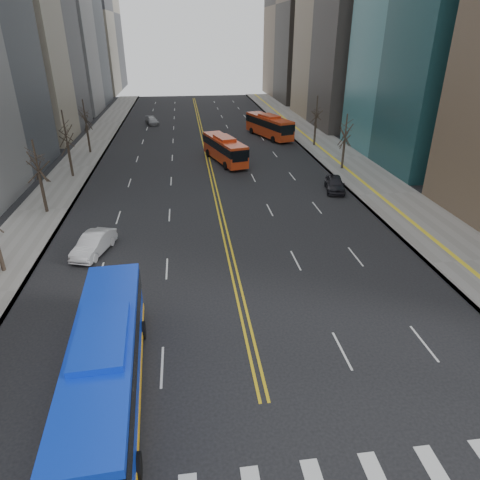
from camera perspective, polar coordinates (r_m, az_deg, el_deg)
The scene contains 11 objects.
sidewalk_right at distance 59.58m, azimuth 13.15°, elevation 10.66°, with size 7.00×130.00×0.15m, color gray.
sidewalk_left at distance 57.58m, azimuth -21.02°, elevation 9.09°, with size 5.00×130.00×0.15m, color gray.
centerline at distance 65.73m, azimuth -4.75°, elevation 12.58°, with size 0.55×100.00×0.01m.
street_trees at distance 44.84m, azimuth -12.92°, elevation 12.10°, with size 35.20×47.20×7.60m.
blue_bus at distance 20.48m, azimuth -17.43°, elevation -15.59°, with size 3.43×12.99×3.73m.
red_bus_near at distance 55.86m, azimuth -2.07°, elevation 12.17°, with size 5.01×10.52×3.28m.
red_bus_far at distance 70.02m, azimuth 3.90°, elevation 15.07°, with size 5.98×11.31×3.51m.
car_white at distance 34.03m, azimuth -18.92°, elevation -0.51°, with size 1.64×4.71×1.55m, color silver.
car_dark_mid at distance 46.42m, azimuth 12.52°, elevation 7.33°, with size 1.84×4.58×1.56m, color black.
car_silver at distance 82.09m, azimuth -11.65°, elevation 15.31°, with size 1.83×4.49×1.30m, color gray.
car_dark_far at distance 84.45m, azimuth 3.38°, elevation 16.08°, with size 2.28×4.94×1.37m, color black.
Camera 1 is at (-2.94, -8.89, 15.15)m, focal length 32.00 mm.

